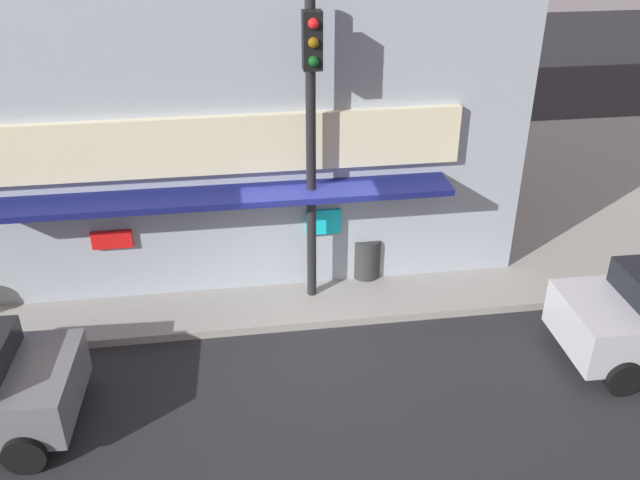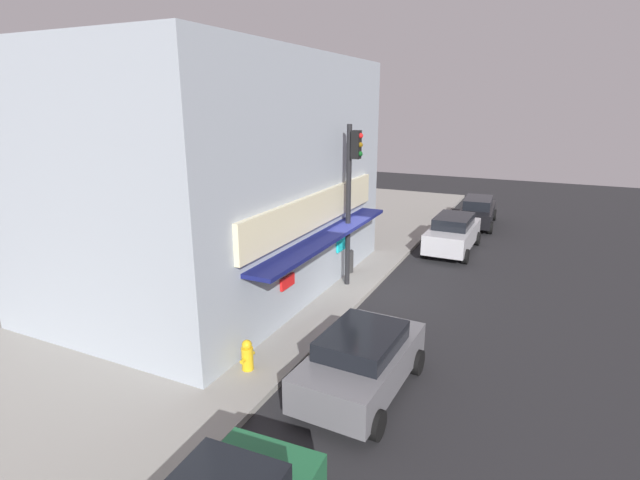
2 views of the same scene
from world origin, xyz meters
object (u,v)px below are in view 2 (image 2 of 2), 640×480
fire_hydrant (247,355)px  parked_car_black (477,211)px  traffic_light (351,186)px  parked_car_grey (362,360)px  trash_can (346,261)px  pedestrian (268,295)px  potted_plant_by_doorway (319,253)px  parked_car_silver (453,233)px

fire_hydrant → parked_car_black: parked_car_black is taller
traffic_light → fire_hydrant: size_ratio=7.14×
fire_hydrant → parked_car_grey: (0.54, -2.83, 0.27)m
parked_car_black → trash_can: bearing=161.7°
fire_hydrant → pedestrian: pedestrian is taller
trash_can → potted_plant_by_doorway: 1.10m
pedestrian → potted_plant_by_doorway: 5.22m
traffic_light → pedestrian: bearing=167.1°
trash_can → parked_car_grey: bearing=-155.0°
traffic_light → potted_plant_by_doorway: traffic_light is taller
potted_plant_by_doorway → parked_car_silver: 6.77m
potted_plant_by_doorway → parked_car_black: parked_car_black is taller
potted_plant_by_doorway → traffic_light: bearing=-120.5°
trash_can → parked_car_black: (10.58, -3.50, 0.21)m
potted_plant_by_doorway → parked_car_silver: parked_car_silver is taller
parked_car_silver → traffic_light: bearing=158.1°
pedestrian → parked_car_black: (15.96, -3.80, -0.32)m
fire_hydrant → parked_car_black: 18.60m
fire_hydrant → potted_plant_by_doorway: potted_plant_by_doorway is taller
traffic_light → pedestrian: 5.04m
pedestrian → parked_car_silver: 11.01m
fire_hydrant → pedestrian: bearing=19.4°
pedestrian → parked_car_black: bearing=-13.4°
traffic_light → parked_car_black: traffic_light is taller
parked_car_silver → trash_can: bearing=147.9°
parked_car_grey → parked_car_silver: parked_car_silver is taller
parked_car_silver → parked_car_black: size_ratio=0.95×
fire_hydrant → trash_can: size_ratio=0.94×
traffic_light → potted_plant_by_doorway: bearing=59.5°
pedestrian → potted_plant_by_doorway: pedestrian is taller
trash_can → parked_car_grey: size_ratio=0.21×
parked_car_grey → parked_car_silver: bearing=0.9°
traffic_light → fire_hydrant: (-6.56, 0.11, -3.27)m
trash_can → fire_hydrant: bearing=-176.0°
trash_can → parked_car_black: parked_car_black is taller
potted_plant_by_doorway → parked_car_grey: parked_car_grey is taller
pedestrian → parked_car_black: 16.40m
traffic_light → trash_can: (1.22, 0.65, -3.22)m
potted_plant_by_doorway → pedestrian: bearing=-171.7°
trash_can → parked_car_black: size_ratio=0.18×
traffic_light → potted_plant_by_doorway: 3.57m
trash_can → parked_car_silver: size_ratio=0.19×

